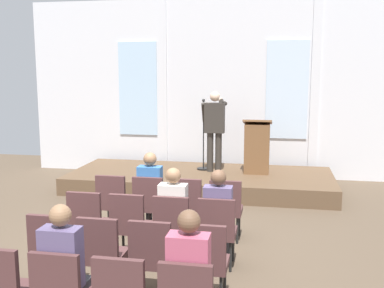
% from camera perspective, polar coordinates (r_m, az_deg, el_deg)
% --- Properties ---
extents(ground_plane, '(13.53, 13.53, 0.00)m').
position_cam_1_polar(ground_plane, '(6.40, -4.73, -13.98)').
color(ground_plane, brown).
extents(rear_partition, '(8.90, 0.14, 4.17)m').
position_cam_1_polar(rear_partition, '(10.99, 2.43, 6.89)').
color(rear_partition, silver).
rests_on(rear_partition, ground).
extents(stage_platform, '(5.54, 2.22, 0.35)m').
position_cam_1_polar(stage_platform, '(9.88, 1.07, -4.56)').
color(stage_platform, brown).
rests_on(stage_platform, ground).
extents(speaker, '(0.52, 0.69, 1.72)m').
position_cam_1_polar(speaker, '(9.81, 2.82, 2.32)').
color(speaker, '#332D28').
rests_on(speaker, stage_platform).
extents(mic_stand, '(0.28, 0.28, 1.55)m').
position_cam_1_polar(mic_stand, '(10.10, 1.42, -1.30)').
color(mic_stand, black).
rests_on(mic_stand, stage_platform).
extents(lectern, '(0.60, 0.48, 1.16)m').
position_cam_1_polar(lectern, '(9.81, 8.06, -0.41)').
color(lectern, brown).
rests_on(lectern, stage_platform).
extents(chair_r0_c0, '(0.46, 0.44, 0.94)m').
position_cam_1_polar(chair_r0_c0, '(7.24, -9.73, -6.84)').
color(chair_r0_c0, black).
rests_on(chair_r0_c0, ground).
extents(chair_r0_c1, '(0.46, 0.44, 0.94)m').
position_cam_1_polar(chair_r0_c1, '(7.06, -5.26, -7.15)').
color(chair_r0_c1, black).
rests_on(chair_r0_c1, ground).
extents(audience_r0_c1, '(0.36, 0.39, 1.29)m').
position_cam_1_polar(audience_r0_c1, '(7.09, -5.10, -5.55)').
color(audience_r0_c1, '#2D2D33').
rests_on(audience_r0_c1, ground).
extents(chair_r0_c2, '(0.46, 0.44, 0.94)m').
position_cam_1_polar(chair_r0_c2, '(6.93, -0.59, -7.42)').
color(chair_r0_c2, black).
rests_on(chair_r0_c2, ground).
extents(chair_r0_c3, '(0.46, 0.44, 0.94)m').
position_cam_1_polar(chair_r0_c3, '(6.85, 4.24, -7.66)').
color(chair_r0_c3, black).
rests_on(chair_r0_c3, ground).
extents(chair_r1_c0, '(0.46, 0.44, 0.94)m').
position_cam_1_polar(chair_r1_c0, '(6.37, -12.79, -9.14)').
color(chair_r1_c0, black).
rests_on(chair_r1_c0, ground).
extents(chair_r1_c1, '(0.46, 0.44, 0.94)m').
position_cam_1_polar(chair_r1_c1, '(6.17, -7.76, -9.60)').
color(chair_r1_c1, black).
rests_on(chair_r1_c1, ground).
extents(chair_r1_c2, '(0.46, 0.44, 0.94)m').
position_cam_1_polar(chair_r1_c2, '(6.02, -2.41, -10.00)').
color(chair_r1_c2, black).
rests_on(chair_r1_c2, ground).
extents(audience_r1_c2, '(0.36, 0.39, 1.28)m').
position_cam_1_polar(audience_r1_c2, '(6.05, -2.24, -8.16)').
color(audience_r1_c2, '#2D2D33').
rests_on(audience_r1_c2, ground).
extents(chair_r1_c3, '(0.46, 0.44, 0.94)m').
position_cam_1_polar(chair_r1_c3, '(5.93, 3.17, -10.34)').
color(chair_r1_c3, black).
rests_on(chair_r1_c3, ground).
extents(audience_r1_c3, '(0.36, 0.39, 1.28)m').
position_cam_1_polar(audience_r1_c3, '(5.95, 3.29, -8.46)').
color(audience_r1_c3, '#2D2D33').
rests_on(audience_r1_c3, ground).
extents(chair_r2_c0, '(0.46, 0.44, 0.94)m').
position_cam_1_polar(chair_r2_c0, '(5.55, -16.85, -12.11)').
color(chair_r2_c0, black).
rests_on(chair_r2_c0, ground).
extents(chair_r2_c1, '(0.46, 0.44, 0.94)m').
position_cam_1_polar(chair_r2_c1, '(5.32, -11.13, -12.83)').
color(chair_r2_c1, black).
rests_on(chair_r2_c1, ground).
extents(chair_r2_c2, '(0.46, 0.44, 0.94)m').
position_cam_1_polar(chair_r2_c2, '(5.14, -4.91, -13.47)').
color(chair_r2_c2, black).
rests_on(chair_r2_c2, ground).
extents(chair_r2_c3, '(0.46, 0.44, 0.94)m').
position_cam_1_polar(chair_r2_c3, '(5.03, 1.69, -13.98)').
color(chair_r2_c3, black).
rests_on(chair_r2_c3, ground).
extents(chair_r3_c0, '(0.46, 0.44, 0.94)m').
position_cam_1_polar(chair_r3_c0, '(4.78, -22.41, -15.98)').
color(chair_r3_c0, black).
rests_on(chair_r3_c0, ground).
extents(audience_r3_c1, '(0.36, 0.39, 1.33)m').
position_cam_1_polar(audience_r3_c1, '(4.49, -15.54, -14.41)').
color(audience_r3_c1, '#2D2D33').
rests_on(audience_r3_c1, ground).
extents(audience_r3_c3, '(0.36, 0.39, 1.35)m').
position_cam_1_polar(audience_r3_c3, '(4.13, -0.29, -16.04)').
color(audience_r3_c3, '#2D2D33').
rests_on(audience_r3_c3, ground).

